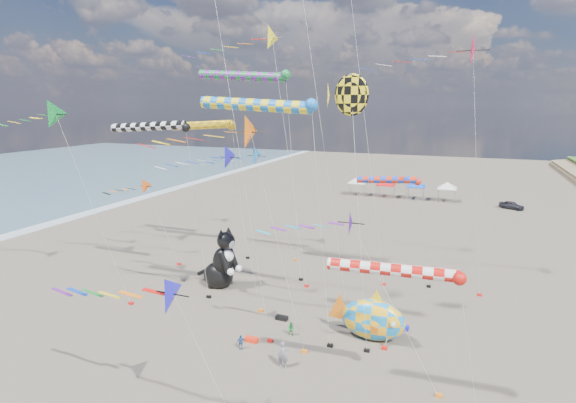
% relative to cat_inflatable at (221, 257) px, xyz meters
% --- Properties ---
extents(delta_kite_0, '(12.18, 2.37, 15.34)m').
position_rel_cat_inflatable_xyz_m(delta_kite_0, '(5.93, -7.50, 11.10)').
color(delta_kite_0, orange).
rests_on(delta_kite_0, ground).
extents(delta_kite_2, '(11.95, 2.37, 16.33)m').
position_rel_cat_inflatable_xyz_m(delta_kite_2, '(-10.23, -5.83, 12.11)').
color(delta_kite_2, '#0F8630').
rests_on(delta_kite_2, ground).
extents(delta_kite_3, '(10.76, 2.20, 22.36)m').
position_rel_cat_inflatable_xyz_m(delta_kite_3, '(3.51, 2.72, 18.16)').
color(delta_kite_3, yellow).
rests_on(delta_kite_3, ground).
extents(delta_kite_5, '(10.69, 2.12, 11.91)m').
position_rel_cat_inflatable_xyz_m(delta_kite_5, '(-1.08, 8.82, 7.79)').
color(delta_kite_5, blue).
rests_on(delta_kite_5, ground).
extents(delta_kite_6, '(11.60, 1.96, 8.41)m').
position_rel_cat_inflatable_xyz_m(delta_kite_6, '(5.55, -16.59, 4.32)').
color(delta_kite_6, '#211DE3').
rests_on(delta_kite_6, ground).
extents(delta_kite_7, '(10.74, 2.64, 21.24)m').
position_rel_cat_inflatable_xyz_m(delta_kite_7, '(18.20, 6.29, 16.91)').
color(delta_kite_7, red).
rests_on(delta_kite_7, ground).
extents(delta_kite_8, '(9.06, 1.71, 8.60)m').
position_rel_cat_inflatable_xyz_m(delta_kite_8, '(-11.24, 3.28, 4.61)').
color(delta_kite_8, '#FF5A11').
rests_on(delta_kite_8, ground).
extents(delta_kite_10, '(8.94, 1.92, 13.00)m').
position_rel_cat_inflatable_xyz_m(delta_kite_10, '(1.95, -3.17, 8.93)').
color(delta_kite_10, '#1F19B9').
rests_on(delta_kite_10, ground).
extents(delta_kite_11, '(10.02, 1.74, 10.07)m').
position_rel_cat_inflatable_xyz_m(delta_kite_11, '(13.61, -9.03, 6.06)').
color(delta_kite_11, '#401087').
rests_on(delta_kite_11, ground).
extents(windsock_0, '(9.92, 0.85, 18.67)m').
position_rel_cat_inflatable_xyz_m(windsock_0, '(0.84, 3.94, 15.41)').
color(windsock_0, '#167B35').
rests_on(windsock_0, ground).
extents(windsock_1, '(8.14, 0.68, 7.99)m').
position_rel_cat_inflatable_xyz_m(windsock_1, '(16.47, -10.68, 4.83)').
color(windsock_1, red).
rests_on(windsock_1, ground).
extents(windsock_2, '(6.91, 0.66, 9.71)m').
position_rel_cat_inflatable_xyz_m(windsock_2, '(13.29, 6.61, 6.53)').
color(windsock_2, red).
rests_on(windsock_2, ground).
extents(windsock_3, '(8.91, 0.73, 14.41)m').
position_rel_cat_inflatable_xyz_m(windsock_3, '(-4.57, -2.44, 11.20)').
color(windsock_3, black).
rests_on(windsock_3, ground).
extents(windsock_4, '(9.20, 0.82, 16.17)m').
position_rel_cat_inflatable_xyz_m(windsock_4, '(6.93, -6.18, 12.93)').
color(windsock_4, blue).
rests_on(windsock_4, ground).
extents(windsock_5, '(8.77, 0.86, 14.14)m').
position_rel_cat_inflatable_xyz_m(windsock_5, '(-5.81, 7.52, 10.89)').
color(windsock_5, '#ECA613').
rests_on(windsock_5, ground).
extents(angelfish_kite, '(3.74, 3.02, 17.71)m').
position_rel_cat_inflatable_xyz_m(angelfish_kite, '(11.97, -3.92, 13.49)').
color(angelfish_kite, yellow).
rests_on(angelfish_kite, ground).
extents(cat_inflatable, '(4.47, 2.96, 5.53)m').
position_rel_cat_inflatable_xyz_m(cat_inflatable, '(0.00, 0.00, 0.00)').
color(cat_inflatable, black).
rests_on(cat_inflatable, ground).
extents(fish_inflatable, '(5.89, 2.57, 3.71)m').
position_rel_cat_inflatable_xyz_m(fish_inflatable, '(14.12, -4.18, -1.29)').
color(fish_inflatable, '#1589D4').
rests_on(fish_inflatable, ground).
extents(person_adult, '(0.71, 0.55, 1.73)m').
position_rel_cat_inflatable_xyz_m(person_adult, '(9.77, -9.58, -1.90)').
color(person_adult, slate).
rests_on(person_adult, ground).
extents(child_green, '(0.53, 0.43, 1.02)m').
position_rel_cat_inflatable_xyz_m(child_green, '(8.81, -5.77, -2.26)').
color(child_green, green).
rests_on(child_green, ground).
extents(child_blue, '(0.60, 0.57, 1.00)m').
position_rel_cat_inflatable_xyz_m(child_blue, '(6.36, -8.62, -2.26)').
color(child_blue, '#214C90').
rests_on(child_blue, ground).
extents(kite_bag_0, '(0.90, 0.44, 0.30)m').
position_rel_cat_inflatable_xyz_m(kite_bag_0, '(7.31, -3.81, -2.62)').
color(kite_bag_0, black).
rests_on(kite_bag_0, ground).
extents(kite_bag_1, '(0.90, 0.44, 0.30)m').
position_rel_cat_inflatable_xyz_m(kite_bag_1, '(15.91, -2.01, -2.62)').
color(kite_bag_1, '#1417CD').
rests_on(kite_bag_1, ground).
extents(kite_bag_3, '(0.90, 0.44, 0.30)m').
position_rel_cat_inflatable_xyz_m(kite_bag_3, '(6.60, -7.51, -2.62)').
color(kite_bag_3, red).
rests_on(kite_bag_3, ground).
extents(tent_row, '(19.20, 4.20, 3.80)m').
position_rel_cat_inflatable_xyz_m(tent_row, '(9.28, 44.99, 0.38)').
color(tent_row, white).
rests_on(tent_row, ground).
extents(parked_car, '(3.85, 2.92, 1.22)m').
position_rel_cat_inflatable_xyz_m(parked_car, '(26.42, 42.99, -2.16)').
color(parked_car, '#26262D').
rests_on(parked_car, ground).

